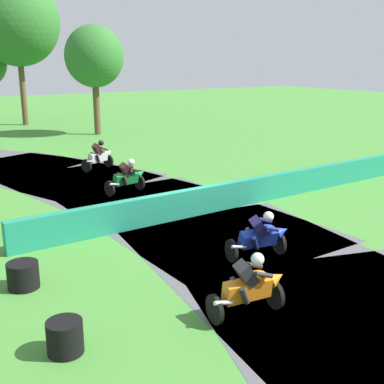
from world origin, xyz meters
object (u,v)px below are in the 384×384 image
(tire_stack_mid_b, at_px, (23,275))
(motorcycle_fourth_white, at_px, (99,155))
(motorcycle_chase_blue, at_px, (261,236))
(motorcycle_trailing_green, at_px, (128,177))
(tire_stack_mid_a, at_px, (65,337))
(motorcycle_lead_orange, at_px, (251,286))
(traffic_cone, at_px, (319,182))

(tire_stack_mid_b, bearing_deg, motorcycle_fourth_white, 59.71)
(motorcycle_chase_blue, xyz_separation_m, motorcycle_trailing_green, (-0.04, 7.72, 0.02))
(tire_stack_mid_a, distance_m, tire_stack_mid_b, 2.98)
(motorcycle_chase_blue, height_order, tire_stack_mid_a, motorcycle_chase_blue)
(motorcycle_lead_orange, bearing_deg, tire_stack_mid_b, 132.81)
(motorcycle_trailing_green, xyz_separation_m, motorcycle_fourth_white, (0.72, 4.56, 0.01))
(motorcycle_fourth_white, height_order, tire_stack_mid_b, motorcycle_fourth_white)
(motorcycle_lead_orange, height_order, motorcycle_chase_blue, motorcycle_lead_orange)
(motorcycle_trailing_green, distance_m, tire_stack_mid_a, 10.69)
(motorcycle_lead_orange, xyz_separation_m, tire_stack_mid_a, (-3.52, 0.76, -0.36))
(tire_stack_mid_a, distance_m, traffic_cone, 13.72)
(motorcycle_lead_orange, bearing_deg, traffic_cone, 36.50)
(motorcycle_lead_orange, relative_size, tire_stack_mid_b, 2.43)
(tire_stack_mid_a, bearing_deg, motorcycle_trailing_green, 58.55)
(motorcycle_fourth_white, xyz_separation_m, tire_stack_mid_b, (-6.24, -10.69, -0.36))
(motorcycle_trailing_green, relative_size, tire_stack_mid_b, 2.43)
(motorcycle_trailing_green, bearing_deg, motorcycle_fourth_white, 80.97)
(tire_stack_mid_a, height_order, tire_stack_mid_b, same)
(motorcycle_lead_orange, relative_size, motorcycle_chase_blue, 1.00)
(motorcycle_fourth_white, bearing_deg, motorcycle_lead_orange, -100.90)
(motorcycle_chase_blue, distance_m, tire_stack_mid_a, 5.79)
(tire_stack_mid_b, distance_m, traffic_cone, 12.69)
(motorcycle_lead_orange, distance_m, tire_stack_mid_b, 5.11)
(motorcycle_lead_orange, bearing_deg, motorcycle_fourth_white, 79.10)
(motorcycle_fourth_white, relative_size, traffic_cone, 3.88)
(motorcycle_trailing_green, xyz_separation_m, tire_stack_mid_b, (-5.52, -6.13, -0.34))
(motorcycle_chase_blue, bearing_deg, motorcycle_lead_orange, -134.34)
(motorcycle_lead_orange, distance_m, tire_stack_mid_a, 3.62)
(tire_stack_mid_b, height_order, traffic_cone, tire_stack_mid_b)
(motorcycle_chase_blue, bearing_deg, motorcycle_trailing_green, 90.32)
(motorcycle_trailing_green, height_order, tire_stack_mid_a, motorcycle_trailing_green)
(tire_stack_mid_b, relative_size, traffic_cone, 1.59)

